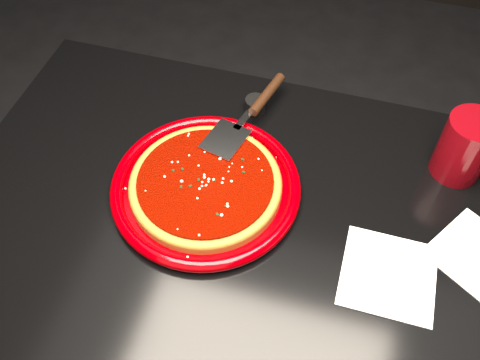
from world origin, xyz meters
The scene contains 12 objects.
table centered at (0.00, 0.00, 0.38)m, with size 1.20×0.80×0.75m, color black.
plate centered at (-0.12, 0.05, 0.76)m, with size 0.37×0.37×0.03m, color #7C0003.
pizza_crust centered at (-0.12, 0.05, 0.77)m, with size 0.29×0.29×0.01m, color brown.
pizza_crust_rim centered at (-0.12, 0.05, 0.78)m, with size 0.29×0.29×0.02m, color brown.
pizza_sauce centered at (-0.12, 0.05, 0.78)m, with size 0.26×0.26×0.01m, color #750900.
parmesan_dusting centered at (-0.12, 0.05, 0.79)m, with size 0.25×0.25×0.01m, color beige, non-canonical shape.
basil_flecks centered at (-0.12, 0.05, 0.79)m, with size 0.23×0.23×0.00m, color black, non-canonical shape.
pizza_server centered at (-0.08, 0.23, 0.80)m, with size 0.09×0.31×0.02m, color silver, non-canonical shape.
cup centered at (0.34, 0.24, 0.82)m, with size 0.10×0.10×0.14m, color maroon.
napkin_a centered at (0.24, -0.03, 0.75)m, with size 0.16×0.16×0.00m, color white.
napkin_b centered at (0.39, 0.06, 0.75)m, with size 0.13×0.14×0.00m, color white.
ramekin centered at (-0.08, 0.29, 0.77)m, with size 0.04×0.04×0.03m, color black.
Camera 1 is at (0.12, -0.52, 1.59)m, focal length 40.00 mm.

